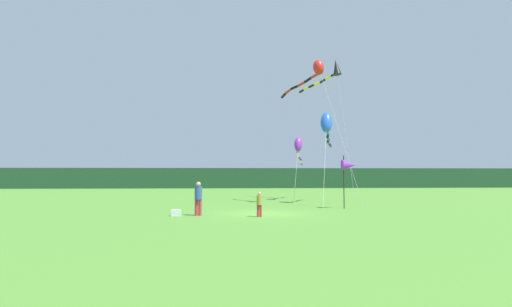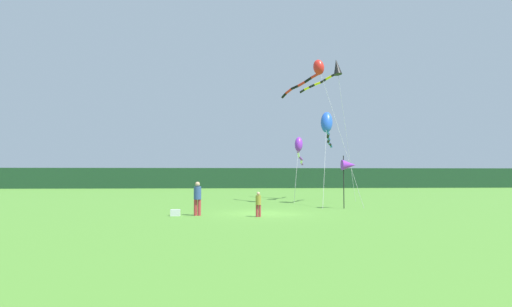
% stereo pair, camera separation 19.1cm
% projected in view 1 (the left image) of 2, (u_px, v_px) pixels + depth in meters
% --- Properties ---
extents(ground_plane, '(120.00, 120.00, 0.00)m').
position_uv_depth(ground_plane, '(264.00, 213.00, 22.72)').
color(ground_plane, '#4C842D').
extents(distant_treeline, '(108.00, 2.57, 3.30)m').
position_uv_depth(distant_treeline, '(239.00, 178.00, 67.62)').
color(distant_treeline, '#1E4228').
rests_on(distant_treeline, ground).
extents(person_adult, '(0.39, 0.39, 1.78)m').
position_uv_depth(person_adult, '(198.00, 197.00, 21.53)').
color(person_adult, '#B23338').
rests_on(person_adult, ground).
extents(person_child, '(0.28, 0.28, 1.27)m').
position_uv_depth(person_child, '(259.00, 203.00, 20.90)').
color(person_child, '#B23338').
rests_on(person_child, ground).
extents(cooler_box, '(0.49, 0.32, 0.34)m').
position_uv_depth(cooler_box, '(176.00, 213.00, 21.28)').
color(cooler_box, silver).
rests_on(cooler_box, ground).
extents(banner_flag_pole, '(0.90, 0.70, 3.40)m').
position_uv_depth(banner_flag_pole, '(349.00, 165.00, 26.28)').
color(banner_flag_pole, black).
rests_on(banner_flag_pole, ground).
extents(kite_blue, '(2.73, 7.98, 7.05)m').
position_uv_depth(kite_blue, '(327.00, 125.00, 30.80)').
color(kite_blue, '#B2B2B2').
rests_on(kite_blue, ground).
extents(kite_purple, '(2.11, 7.28, 5.50)m').
position_uv_depth(kite_purple, '(299.00, 148.00, 35.10)').
color(kite_purple, '#B2B2B2').
rests_on(kite_purple, ground).
extents(kite_black, '(3.69, 5.07, 12.19)m').
position_uv_depth(kite_black, '(332.00, 71.00, 35.40)').
color(kite_black, '#B2B2B2').
rests_on(kite_black, ground).
extents(kite_red, '(4.41, 7.58, 10.84)m').
position_uv_depth(kite_red, '(314.00, 71.00, 30.67)').
color(kite_red, '#B2B2B2').
rests_on(kite_red, ground).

